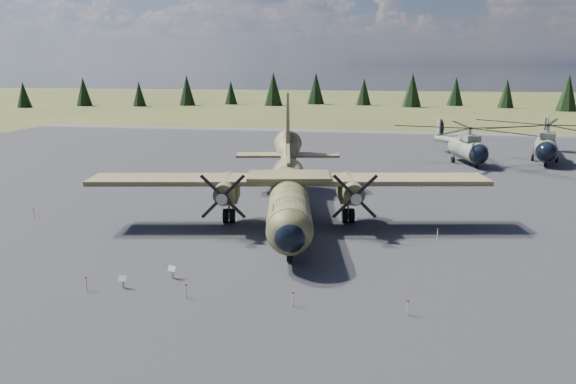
# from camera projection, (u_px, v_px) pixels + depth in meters

# --- Properties ---
(ground) EXTENTS (500.00, 500.00, 0.00)m
(ground) POSITION_uv_depth(u_px,v_px,m) (223.00, 228.00, 44.39)
(ground) COLOR brown
(ground) RESTS_ON ground
(apron) EXTENTS (120.00, 120.00, 0.04)m
(apron) POSITION_uv_depth(u_px,v_px,m) (253.00, 199.00, 53.99)
(apron) COLOR #56565B
(apron) RESTS_ON ground
(transport_plane) EXTENTS (31.59, 28.41, 10.42)m
(transport_plane) POSITION_uv_depth(u_px,v_px,m) (289.00, 186.00, 45.93)
(transport_plane) COLOR #34361D
(transport_plane) RESTS_ON ground
(helicopter_near) EXTENTS (23.44, 24.43, 4.87)m
(helicopter_near) POSITION_uv_depth(u_px,v_px,m) (468.00, 138.00, 72.55)
(helicopter_near) COLOR gray
(helicopter_near) RESTS_ON ground
(helicopter_mid) EXTENTS (24.43, 25.72, 5.20)m
(helicopter_mid) POSITION_uv_depth(u_px,v_px,m) (547.00, 135.00, 73.26)
(helicopter_mid) COLOR gray
(helicopter_mid) RESTS_ON ground
(info_placard_left) EXTENTS (0.49, 0.23, 0.76)m
(info_placard_left) POSITION_uv_depth(u_px,v_px,m) (123.00, 280.00, 32.41)
(info_placard_left) COLOR gray
(info_placard_left) RESTS_ON ground
(info_placard_right) EXTENTS (0.55, 0.34, 0.81)m
(info_placard_right) POSITION_uv_depth(u_px,v_px,m) (172.00, 270.00, 33.87)
(info_placard_right) COLOR gray
(info_placard_right) RESTS_ON ground
(barrier_fence) EXTENTS (33.12, 29.62, 0.85)m
(barrier_fence) POSITION_uv_depth(u_px,v_px,m) (217.00, 222.00, 44.29)
(barrier_fence) COLOR silver
(barrier_fence) RESTS_ON ground
(treeline) EXTENTS (303.42, 304.52, 10.81)m
(treeline) POSITION_uv_depth(u_px,v_px,m) (209.00, 177.00, 40.08)
(treeline) COLOR black
(treeline) RESTS_ON ground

